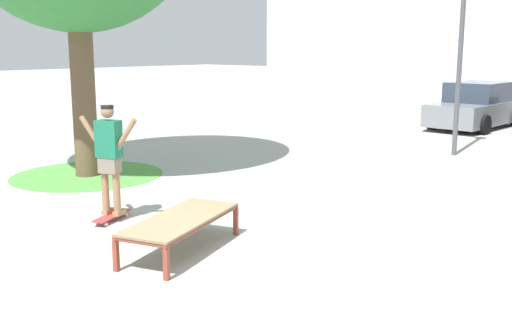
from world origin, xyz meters
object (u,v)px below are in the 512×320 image
(skate_box, at_px, (181,221))
(skater, at_px, (109,152))
(car_grey, at_px, (476,107))
(skateboard, at_px, (112,216))

(skate_box, relative_size, skater, 1.20)
(skate_box, relative_size, car_grey, 0.48)
(skater, distance_m, car_grey, 14.29)
(skateboard, xyz_separation_m, skater, (-0.00, 0.00, 0.99))
(skateboard, height_order, skater, skater)
(skate_box, xyz_separation_m, car_grey, (-1.61, 14.54, 0.28))
(skateboard, distance_m, skater, 0.99)
(skater, height_order, car_grey, skater)
(skate_box, bearing_deg, skater, 172.19)
(skate_box, distance_m, car_grey, 14.63)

